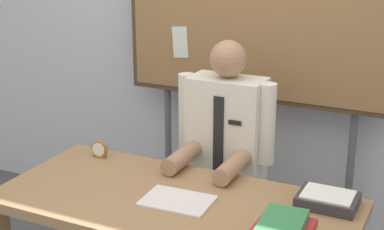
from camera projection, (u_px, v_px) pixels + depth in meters
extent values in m
cube|color=silver|center=(267.00, 26.00, 3.49)|extent=(6.40, 0.08, 2.70)
cube|color=#9E754C|center=(174.00, 204.00, 2.64)|extent=(1.64, 0.77, 0.05)
cube|color=#9E754C|center=(84.00, 213.00, 3.35)|extent=(0.07, 0.07, 0.69)
cube|color=silver|center=(226.00, 143.00, 3.14)|extent=(0.40, 0.22, 0.73)
sphere|color=#A87A5B|center=(228.00, 59.00, 2.99)|extent=(0.19, 0.19, 0.19)
cylinder|color=silver|center=(187.00, 112.00, 3.17)|extent=(0.09, 0.09, 0.43)
cylinder|color=silver|center=(267.00, 124.00, 2.98)|extent=(0.09, 0.09, 0.43)
cylinder|color=#A87A5B|center=(182.00, 158.00, 2.98)|extent=(0.09, 0.30, 0.09)
cylinder|color=#A87A5B|center=(232.00, 167.00, 2.86)|extent=(0.09, 0.30, 0.09)
cube|color=black|center=(218.00, 140.00, 3.03)|extent=(0.06, 0.01, 0.47)
cube|color=black|center=(235.00, 123.00, 2.95)|extent=(0.07, 0.01, 0.02)
cube|color=#4C3823|center=(256.00, 3.00, 3.27)|extent=(1.62, 0.05, 1.14)
cube|color=olive|center=(256.00, 3.00, 3.26)|extent=(1.56, 0.04, 1.08)
cylinder|color=#59595E|center=(168.00, 153.00, 3.86)|extent=(0.04, 0.04, 0.97)
cylinder|color=#59595E|center=(349.00, 186.00, 3.36)|extent=(0.04, 0.04, 0.97)
cube|color=silver|center=(180.00, 42.00, 3.51)|extent=(0.11, 0.00, 0.20)
cube|color=#337F47|center=(281.00, 225.00, 2.22)|extent=(0.18, 0.28, 0.03)
cube|color=silver|center=(177.00, 201.00, 2.61)|extent=(0.32, 0.24, 0.01)
cylinder|color=olive|center=(100.00, 149.00, 3.11)|extent=(0.09, 0.02, 0.09)
cylinder|color=white|center=(98.00, 150.00, 3.10)|extent=(0.08, 0.00, 0.08)
cube|color=olive|center=(100.00, 156.00, 3.12)|extent=(0.07, 0.04, 0.01)
cube|color=#333338|center=(328.00, 200.00, 2.57)|extent=(0.26, 0.20, 0.05)
cube|color=white|center=(328.00, 194.00, 2.56)|extent=(0.22, 0.17, 0.01)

